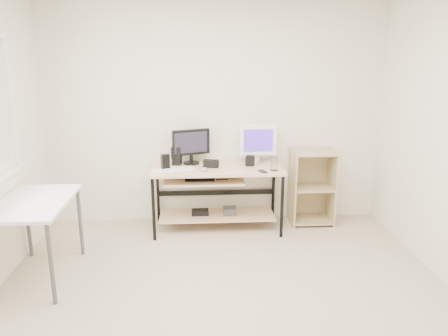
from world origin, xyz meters
name	(u,v)px	position (x,y,z in m)	size (l,w,h in m)	color
room	(208,150)	(-0.14, 0.04, 1.32)	(4.01, 4.01, 2.62)	#BDAB91
desk	(215,185)	(-0.03, 1.66, 0.54)	(1.50, 0.65, 0.75)	beige
side_table	(34,209)	(-1.68, 0.60, 0.67)	(0.60, 1.00, 0.75)	white
shelf_unit	(311,186)	(1.15, 1.82, 0.45)	(0.50, 0.40, 0.90)	tan
black_monitor	(191,144)	(-0.29, 1.84, 0.98)	(0.44, 0.19, 0.41)	black
white_imac	(258,141)	(0.49, 1.82, 1.02)	(0.43, 0.14, 0.46)	silver
keyboard	(173,169)	(-0.50, 1.57, 0.76)	(0.47, 0.13, 0.02)	white
mouse	(204,169)	(-0.15, 1.50, 0.77)	(0.07, 0.12, 0.04)	#ACACB1
center_speaker	(211,164)	(-0.07, 1.66, 0.79)	(0.17, 0.08, 0.09)	black
speaker_left	(177,155)	(-0.46, 1.80, 0.86)	(0.13, 0.13, 0.21)	black
speaker_right	(250,161)	(0.39, 1.72, 0.81)	(0.09, 0.09, 0.11)	black
audio_controller	(165,162)	(-0.58, 1.59, 0.84)	(0.09, 0.06, 0.18)	black
volume_puck	(167,168)	(-0.57, 1.61, 0.76)	(0.05, 0.05, 0.02)	black
smartphone	(262,171)	(0.49, 1.44, 0.75)	(0.07, 0.13, 0.01)	black
coaster	(274,170)	(0.63, 1.47, 0.75)	(0.09, 0.09, 0.01)	#A7754B
drinking_glass	(274,164)	(0.63, 1.47, 0.83)	(0.07, 0.07, 0.15)	white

